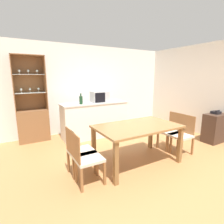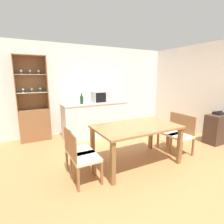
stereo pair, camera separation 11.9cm
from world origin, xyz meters
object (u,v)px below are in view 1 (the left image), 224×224
(side_cabinet, at_px, (215,128))
(microwave, at_px, (100,97))
(telephone, at_px, (216,112))
(dining_table, at_px, (137,130))
(display_cabinet, at_px, (33,118))
(dining_chair_side_left_near, at_px, (86,158))
(dining_chair_side_right_far, at_px, (171,131))
(dining_chair_side_left_far, at_px, (80,151))
(wine_bottle, at_px, (81,100))
(dining_chair_side_right_near, at_px, (182,135))

(side_cabinet, bearing_deg, microwave, 140.96)
(telephone, bearing_deg, dining_table, 178.13)
(display_cabinet, distance_m, dining_table, 2.80)
(telephone, bearing_deg, dining_chair_side_left_near, -178.99)
(dining_chair_side_right_far, bearing_deg, microwave, 28.43)
(dining_chair_side_left_far, distance_m, wine_bottle, 1.80)
(dining_chair_side_right_far, relative_size, telephone, 4.41)
(dining_table, relative_size, side_cabinet, 2.15)
(dining_chair_side_left_near, relative_size, dining_chair_side_right_far, 1.00)
(display_cabinet, bearing_deg, side_cabinet, -31.09)
(telephone, bearing_deg, display_cabinet, 149.27)
(dining_chair_side_left_near, distance_m, dining_chair_side_right_near, 2.21)
(dining_chair_side_left_near, bearing_deg, microwave, 148.93)
(dining_chair_side_left_far, bearing_deg, wine_bottle, 156.15)
(dining_chair_side_right_far, xyz_separation_m, wine_bottle, (-1.59, 1.55, 0.65))
(dining_chair_side_left_near, distance_m, dining_chair_side_right_far, 2.23)
(dining_chair_side_right_far, bearing_deg, wine_bottle, 42.15)
(microwave, xyz_separation_m, telephone, (2.34, -1.86, -0.34))
(dining_chair_side_left_near, xyz_separation_m, telephone, (3.53, 0.06, 0.34))
(display_cabinet, height_order, side_cabinet, display_cabinet)
(dining_table, xyz_separation_m, dining_chair_side_right_far, (1.10, 0.14, -0.24))
(dining_chair_side_right_near, bearing_deg, dining_chair_side_left_far, 81.34)
(dining_chair_side_left_far, distance_m, microwave, 2.14)
(dining_chair_side_left_far, bearing_deg, dining_chair_side_left_near, -2.28)
(side_cabinet, bearing_deg, telephone, 64.90)
(display_cabinet, relative_size, telephone, 11.38)
(dining_table, distance_m, dining_chair_side_right_far, 1.14)
(dining_chair_side_right_far, bearing_deg, dining_chair_side_left_near, 93.85)
(dining_chair_side_right_far, xyz_separation_m, dining_chair_side_left_far, (-2.21, -0.00, 0.00))
(wine_bottle, relative_size, telephone, 1.45)
(display_cabinet, relative_size, dining_chair_side_right_far, 2.58)
(dining_table, xyz_separation_m, dining_chair_side_left_near, (-1.10, -0.14, -0.24))
(dining_table, xyz_separation_m, side_cabinet, (2.41, -0.11, -0.29))
(display_cabinet, relative_size, dining_chair_side_right_near, 2.58)
(dining_chair_side_right_near, relative_size, side_cabinet, 1.15)
(display_cabinet, bearing_deg, wine_bottle, -28.90)
(display_cabinet, relative_size, dining_chair_side_left_near, 2.58)
(dining_chair_side_left_near, relative_size, telephone, 4.41)
(dining_chair_side_left_near, bearing_deg, side_cabinet, 91.14)
(wine_bottle, distance_m, side_cabinet, 3.49)
(dining_chair_side_right_far, bearing_deg, dining_chair_side_left_far, 86.59)
(dining_chair_side_left_near, height_order, dining_chair_side_right_near, same)
(microwave, distance_m, side_cabinet, 3.09)
(dining_chair_side_left_near, bearing_deg, display_cabinet, -168.22)
(wine_bottle, distance_m, telephone, 3.43)
(microwave, bearing_deg, display_cabinet, 162.60)
(dining_chair_side_left_near, height_order, telephone, dining_chair_side_left_near)
(display_cabinet, xyz_separation_m, dining_table, (1.59, -2.31, 0.06))
(dining_table, bearing_deg, telephone, -1.87)
(dining_table, distance_m, wine_bottle, 1.81)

